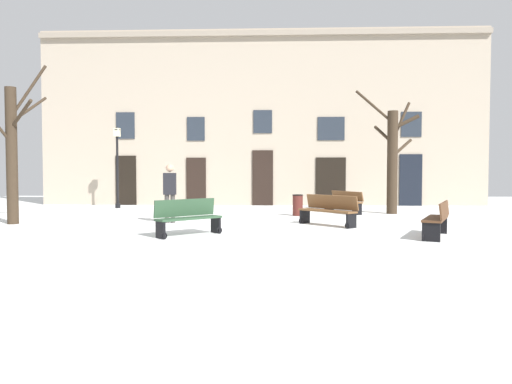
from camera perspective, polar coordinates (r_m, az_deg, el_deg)
ground_plane at (r=14.20m, az=-0.27°, el=-3.91°), size 33.46×33.46×0.00m
building_facade at (r=22.75m, az=0.71°, el=8.92°), size 20.91×0.60×8.22m
tree_right_of_center at (r=18.63m, az=15.96°, el=4.01°), size 2.34×1.53×4.64m
tree_center at (r=16.11m, az=-27.02°, el=4.48°), size 1.57×2.13×4.82m
streetlamp at (r=21.54m, az=-16.21°, el=3.91°), size 0.30×0.30×3.52m
litter_bin at (r=17.12m, az=4.99°, el=-1.56°), size 0.39×0.39×0.76m
bench_by_litter_bin at (r=18.44m, az=10.42°, el=-1.11°), size 1.32×1.88×0.84m
bench_near_center_tree at (r=14.10m, az=8.63°, el=-2.12°), size 1.65×1.68×0.89m
bench_near_lamp at (r=12.19m, az=20.86°, el=-2.97°), size 1.14×1.78×0.86m
bench_facing_shops at (r=11.86m, az=-8.11°, el=-2.95°), size 1.54×1.49×0.90m
person_strolling at (r=14.88m, az=-10.24°, el=0.24°), size 0.40×0.25×1.80m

